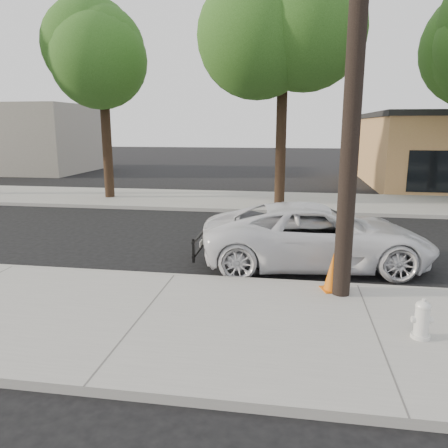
{
  "coord_description": "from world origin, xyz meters",
  "views": [
    {
      "loc": [
        2.59,
        -11.18,
        3.44
      ],
      "look_at": [
        0.88,
        -0.51,
        1.0
      ],
      "focal_mm": 35.0,
      "sensor_mm": 36.0,
      "label": 1
    }
  ],
  "objects_px": {
    "fire_hydrant": "(422,320)",
    "police_cruiser": "(317,235)",
    "utility_pole": "(356,53)",
    "traffic_cone": "(333,272)"
  },
  "relations": [
    {
      "from": "police_cruiser",
      "to": "fire_hydrant",
      "type": "distance_m",
      "value": 4.22
    },
    {
      "from": "police_cruiser",
      "to": "traffic_cone",
      "type": "relative_size",
      "value": 7.07
    },
    {
      "from": "utility_pole",
      "to": "traffic_cone",
      "type": "height_order",
      "value": "utility_pole"
    },
    {
      "from": "fire_hydrant",
      "to": "traffic_cone",
      "type": "xyz_separation_m",
      "value": [
        -1.22,
        1.9,
        0.09
      ]
    },
    {
      "from": "fire_hydrant",
      "to": "traffic_cone",
      "type": "relative_size",
      "value": 0.78
    },
    {
      "from": "utility_pole",
      "to": "traffic_cone",
      "type": "distance_m",
      "value": 4.17
    },
    {
      "from": "utility_pole",
      "to": "traffic_cone",
      "type": "bearing_deg",
      "value": 128.07
    },
    {
      "from": "police_cruiser",
      "to": "utility_pole",
      "type": "bearing_deg",
      "value": -177.21
    },
    {
      "from": "traffic_cone",
      "to": "fire_hydrant",
      "type": "bearing_deg",
      "value": -57.37
    },
    {
      "from": "fire_hydrant",
      "to": "police_cruiser",
      "type": "bearing_deg",
      "value": 106.14
    }
  ]
}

